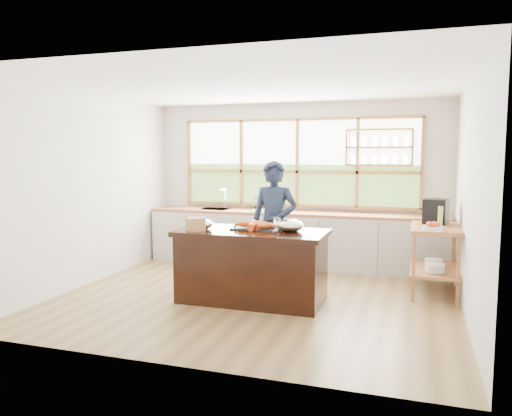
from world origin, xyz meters
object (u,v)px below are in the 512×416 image
at_px(cook, 274,225).
at_px(espresso_machine, 436,211).
at_px(wicker_basket, 196,224).
at_px(island, 252,266).

bearing_deg(cook, espresso_machine, 18.46).
relative_size(espresso_machine, wicker_basket, 1.36).
bearing_deg(cook, island, -99.07).
relative_size(island, cook, 1.05).
distance_m(island, wicker_basket, 0.87).
bearing_deg(espresso_machine, island, -135.55).
relative_size(island, wicker_basket, 7.45).
xyz_separation_m(island, espresso_machine, (2.19, 1.36, 0.61)).
distance_m(island, cook, 0.78).
distance_m(island, espresso_machine, 2.65).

